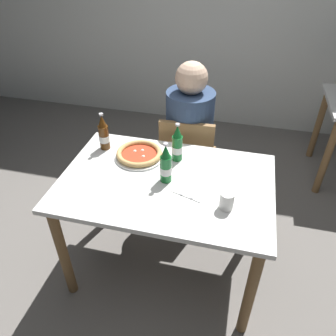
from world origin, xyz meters
name	(u,v)px	position (x,y,z in m)	size (l,w,h in m)	color
ground_plane	(166,263)	(0.00, 0.00, 0.00)	(8.00, 8.00, 0.00)	slate
back_wall_tiled	(220,1)	(0.00, 2.20, 1.30)	(7.00, 0.10, 2.60)	white
dining_table_main	(166,195)	(0.00, 0.00, 0.64)	(1.20, 0.80, 0.75)	silver
chair_behind_table	(187,159)	(0.01, 0.61, 0.48)	(0.42, 0.42, 0.85)	olive
diner_seated	(189,144)	(0.01, 0.66, 0.58)	(0.34, 0.34, 1.21)	#2D3342
pizza_margherita_near	(139,154)	(-0.22, 0.18, 0.77)	(0.31, 0.31, 0.04)	white
beer_bottle_left	(104,134)	(-0.46, 0.23, 0.85)	(0.07, 0.07, 0.25)	#512D0F
beer_bottle_center	(177,145)	(0.02, 0.22, 0.85)	(0.07, 0.07, 0.25)	#196B2D
beer_bottle_right	(165,165)	(0.00, 0.00, 0.85)	(0.07, 0.07, 0.25)	#196B2D
napkin_with_cutlery	(194,188)	(0.17, -0.03, 0.75)	(0.23, 0.23, 0.01)	white
paper_cup	(227,201)	(0.35, -0.14, 0.80)	(0.07, 0.07, 0.10)	white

